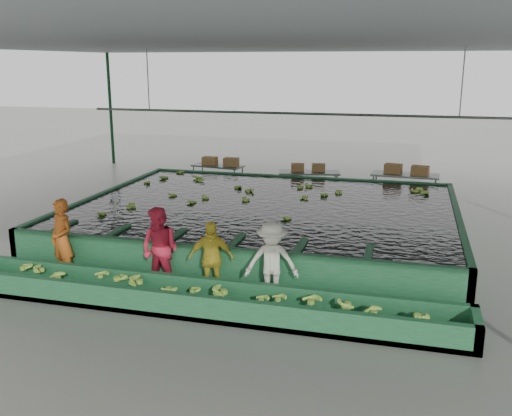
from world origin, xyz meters
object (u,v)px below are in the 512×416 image
(worker_a, at_px, (62,239))
(worker_d, at_px, (272,262))
(worker_c, at_px, (211,258))
(box_stack_left, at_px, (220,165))
(flotation_tank, at_px, (266,219))
(packing_table_mid, at_px, (309,185))
(box_stack_mid, at_px, (308,171))
(worker_b, at_px, (160,249))
(box_stack_right, at_px, (406,174))
(sorting_trough, at_px, (199,298))
(packing_table_right, at_px, (404,189))
(packing_table_left, at_px, (218,177))

(worker_a, xyz_separation_m, worker_d, (4.63, 0.00, -0.08))
(worker_c, xyz_separation_m, box_stack_left, (-3.09, 9.68, 0.09))
(flotation_tank, bearing_deg, worker_c, -90.42)
(packing_table_mid, relative_size, box_stack_left, 1.51)
(packing_table_mid, xyz_separation_m, box_stack_mid, (-0.06, 0.09, 0.47))
(worker_b, distance_m, box_stack_right, 10.17)
(flotation_tank, xyz_separation_m, worker_b, (-1.13, -4.30, 0.42))
(sorting_trough, distance_m, worker_b, 1.52)
(packing_table_right, relative_size, box_stack_mid, 1.87)
(box_stack_mid, relative_size, box_stack_right, 0.82)
(worker_b, distance_m, worker_c, 1.10)
(box_stack_mid, bearing_deg, box_stack_left, 168.89)
(sorting_trough, height_order, worker_d, worker_d)
(worker_d, bearing_deg, sorting_trough, -158.20)
(packing_table_left, relative_size, box_stack_right, 1.33)
(packing_table_right, bearing_deg, sorting_trough, -109.83)
(packing_table_left, distance_m, box_stack_left, 0.44)
(packing_table_left, bearing_deg, box_stack_left, 4.54)
(box_stack_left, bearing_deg, worker_a, -91.71)
(worker_a, distance_m, box_stack_right, 11.41)
(packing_table_mid, bearing_deg, packing_table_right, 2.16)
(worker_a, distance_m, box_stack_left, 9.68)
(box_stack_left, relative_size, box_stack_right, 0.96)
(worker_b, bearing_deg, packing_table_left, 113.73)
(flotation_tank, relative_size, worker_b, 5.77)
(flotation_tank, distance_m, box_stack_right, 5.95)
(flotation_tank, height_order, worker_d, worker_d)
(worker_c, relative_size, packing_table_left, 0.81)
(worker_c, relative_size, packing_table_mid, 0.75)
(box_stack_right, bearing_deg, box_stack_left, 174.33)
(sorting_trough, height_order, worker_a, worker_a)
(worker_a, xyz_separation_m, packing_table_mid, (3.77, 8.92, -0.42))
(worker_d, height_order, box_stack_mid, worker_d)
(worker_b, xyz_separation_m, worker_d, (2.35, 0.00, -0.06))
(flotation_tank, bearing_deg, worker_d, -74.17)
(packing_table_right, distance_m, box_stack_right, 0.50)
(worker_b, xyz_separation_m, worker_c, (1.10, 0.00, -0.10))
(flotation_tank, xyz_separation_m, box_stack_mid, (0.30, 4.71, 0.49))
(flotation_tank, bearing_deg, worker_a, -128.40)
(sorting_trough, distance_m, box_stack_mid, 9.84)
(worker_c, bearing_deg, box_stack_right, 52.51)
(worker_b, bearing_deg, worker_c, 11.53)
(box_stack_left, bearing_deg, sorting_trough, -73.42)
(sorting_trough, distance_m, worker_d, 1.56)
(packing_table_left, distance_m, packing_table_mid, 3.66)
(box_stack_right, bearing_deg, packing_table_mid, -178.38)
(packing_table_right, bearing_deg, packing_table_mid, -177.84)
(packing_table_right, bearing_deg, worker_c, -111.61)
(packing_table_right, bearing_deg, box_stack_right, -39.52)
(flotation_tank, relative_size, box_stack_mid, 8.57)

